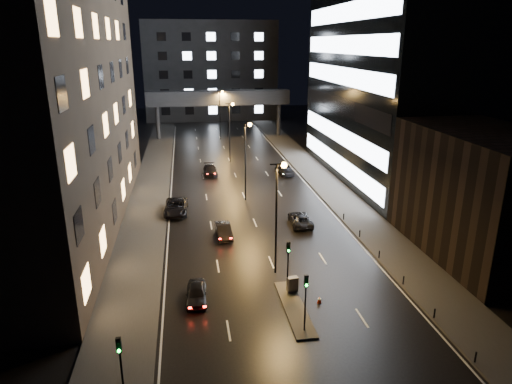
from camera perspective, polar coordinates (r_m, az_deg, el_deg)
ground at (r=70.95m, az=-2.60°, el=2.13°), size 160.00×160.00×0.00m
sidewalk_left at (r=65.96m, az=-12.96°, el=0.50°), size 5.00×110.00×0.15m
sidewalk_right at (r=68.70m, az=8.29°, el=1.48°), size 5.00×110.00×0.15m
building_left at (r=53.97m, az=-26.40°, el=16.84°), size 15.00×48.00×40.00m
building_right_low at (r=47.83m, az=26.50°, el=-0.27°), size 10.00×18.00×12.00m
building_right_glass at (r=71.61m, az=19.12°, el=19.58°), size 20.00×36.00×45.00m
building_far at (r=126.22m, az=-5.74°, el=14.86°), size 34.00×14.00×25.00m
skybridge at (r=98.73m, az=-4.67°, el=11.57°), size 30.00×3.00×10.00m
median_island at (r=36.42m, az=4.82°, el=-14.24°), size 1.60×8.00×0.15m
traffic_signal_near at (r=37.05m, az=4.03°, el=-8.27°), size 0.28×0.34×4.40m
traffic_signal_far at (r=32.37m, az=6.23°, el=-12.52°), size 0.28×0.34×4.40m
traffic_signal_corner at (r=27.71m, az=-16.58°, el=-19.54°), size 0.28×0.34×4.40m
bollard_row at (r=43.02m, az=16.47°, el=-9.02°), size 0.12×25.12×0.90m
streetlight_near at (r=38.85m, az=2.80°, el=-1.50°), size 1.45×0.50×10.15m
streetlight_mid_a at (r=57.81m, az=-1.20°, el=5.09°), size 1.45×0.50×10.15m
streetlight_mid_b at (r=77.29m, az=-3.23°, el=8.40°), size 1.45×0.50×10.15m
streetlight_far at (r=96.99m, az=-4.45°, el=10.36°), size 1.45×0.50×10.15m
car_away_a at (r=37.26m, az=-7.45°, el=-12.44°), size 1.77×4.06×1.36m
car_away_b at (r=48.36m, az=-4.07°, el=-4.84°), size 1.71×4.32×1.40m
car_away_c at (r=55.58m, az=-9.97°, el=-1.84°), size 2.97×5.95×1.62m
car_away_d at (r=71.28m, az=-5.73°, el=2.72°), size 2.07×4.92×1.42m
car_toward_a at (r=51.61m, az=5.56°, el=-3.39°), size 2.48×4.98×1.36m
car_toward_b at (r=71.21m, az=3.57°, el=2.78°), size 2.49×5.18×1.45m
utility_cabinet at (r=38.14m, az=4.58°, el=-11.40°), size 0.93×0.62×1.25m
cone_a at (r=37.26m, az=7.92°, el=-13.19°), size 0.46×0.46×0.55m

